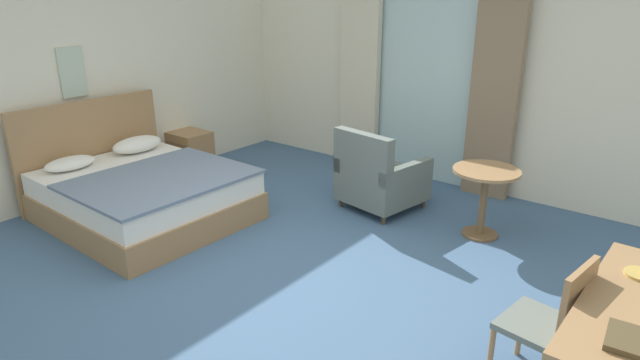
{
  "coord_description": "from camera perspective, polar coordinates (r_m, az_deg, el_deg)",
  "views": [
    {
      "loc": [
        2.78,
        -2.92,
        2.33
      ],
      "look_at": [
        0.1,
        0.49,
        0.75
      ],
      "focal_mm": 30.04,
      "sensor_mm": 36.0,
      "label": 1
    }
  ],
  "objects": [
    {
      "name": "writing_desk",
      "position": [
        3.37,
        30.78,
        -12.74
      ],
      "size": [
        0.58,
        1.44,
        0.76
      ],
      "color": "#9E754C",
      "rests_on": "ground"
    },
    {
      "name": "nightstand",
      "position": [
        7.31,
        -13.67,
        3.0
      ],
      "size": [
        0.51,
        0.44,
        0.53
      ],
      "color": "#9E754C",
      "rests_on": "ground"
    },
    {
      "name": "desk_chair",
      "position": [
        3.51,
        23.61,
        -13.54
      ],
      "size": [
        0.46,
        0.48,
        0.88
      ],
      "color": "slate",
      "rests_on": "ground"
    },
    {
      "name": "framed_picture",
      "position": [
        6.54,
        -24.89,
        10.37
      ],
      "size": [
        0.03,
        0.29,
        0.54
      ],
      "color": "#B7C6B2"
    },
    {
      "name": "curtain_panel_left",
      "position": [
        7.14,
        4.27,
        10.77
      ],
      "size": [
        0.56,
        0.1,
        2.38
      ],
      "primitive_type": "cube",
      "color": "beige",
      "rests_on": "ground"
    },
    {
      "name": "wall_left",
      "position": [
        6.63,
        -25.27,
        8.87
      ],
      "size": [
        0.12,
        6.33,
        2.53
      ],
      "primitive_type": "cube",
      "color": "silver",
      "rests_on": "ground"
    },
    {
      "name": "armchair_by_window",
      "position": [
        5.87,
        6.35,
        0.16
      ],
      "size": [
        0.87,
        0.9,
        0.91
      ],
      "color": "slate",
      "rests_on": "ground"
    },
    {
      "name": "closed_book",
      "position": [
        2.97,
        30.32,
        -14.58
      ],
      "size": [
        0.24,
        0.28,
        0.03
      ],
      "primitive_type": "cube",
      "rotation": [
        0.0,
        0.0,
        0.09
      ],
      "color": "brown",
      "rests_on": "writing_desk"
    },
    {
      "name": "wall_back",
      "position": [
        6.72,
        13.48,
        10.35
      ],
      "size": [
        6.26,
        0.12,
        2.53
      ],
      "primitive_type": "cube",
      "color": "silver",
      "rests_on": "ground"
    },
    {
      "name": "bed",
      "position": [
        5.94,
        -18.51,
        -1.16
      ],
      "size": [
        2.04,
        1.73,
        1.14
      ],
      "color": "#9E754C",
      "rests_on": "ground"
    },
    {
      "name": "curtain_panel_right",
      "position": [
        6.32,
        18.07,
        8.66
      ],
      "size": [
        0.54,
        0.1,
        2.38
      ],
      "primitive_type": "cube",
      "color": "#897056",
      "rests_on": "ground"
    },
    {
      "name": "ground",
      "position": [
        4.68,
        -4.75,
        -10.64
      ],
      "size": [
        6.66,
        6.73,
        0.1
      ],
      "primitive_type": "cube",
      "color": "#426084"
    },
    {
      "name": "round_cafe_table",
      "position": [
        5.38,
        17.15,
        -0.75
      ],
      "size": [
        0.63,
        0.63,
        0.69
      ],
      "color": "#9E754C",
      "rests_on": "ground"
    },
    {
      "name": "balcony_glass_door",
      "position": [
        6.78,
        11.13,
        9.3
      ],
      "size": [
        1.36,
        0.02,
        2.23
      ],
      "primitive_type": "cube",
      "color": "silver",
      "rests_on": "ground"
    }
  ]
}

